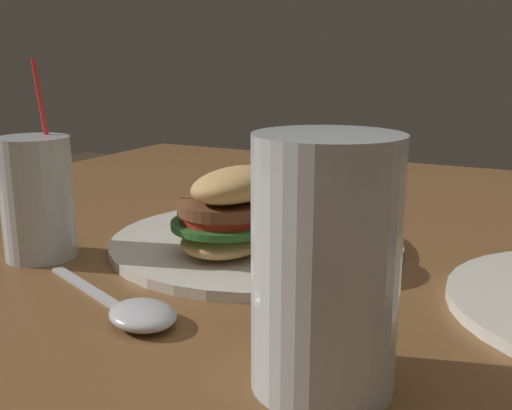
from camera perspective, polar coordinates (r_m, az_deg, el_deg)
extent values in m
cube|color=brown|center=(0.53, 6.95, -10.28)|extent=(1.43, 1.37, 0.03)
cylinder|color=brown|center=(1.46, -7.75, -9.16)|extent=(0.06, 0.06, 0.67)
cylinder|color=silver|center=(0.65, 0.00, -3.55)|extent=(0.31, 0.31, 0.01)
ellipsoid|color=tan|center=(0.60, -2.99, -3.34)|extent=(0.11, 0.09, 0.03)
cylinder|color=#2D6628|center=(0.60, -3.01, -1.79)|extent=(0.11, 0.11, 0.01)
cylinder|color=red|center=(0.59, -3.02, -1.09)|extent=(0.09, 0.09, 0.01)
cylinder|color=brown|center=(0.59, -3.03, -0.16)|extent=(0.10, 0.10, 0.01)
ellipsoid|color=tan|center=(0.58, -1.94, 1.96)|extent=(0.11, 0.09, 0.05)
cube|color=gold|center=(0.74, 2.15, -0.42)|extent=(0.05, 0.06, 0.03)
cube|color=gold|center=(0.72, 1.29, 0.42)|extent=(0.05, 0.05, 0.01)
cube|color=gold|center=(0.73, 3.42, 0.48)|extent=(0.01, 0.06, 0.02)
cube|color=gold|center=(0.71, 1.90, -0.50)|extent=(0.04, 0.07, 0.01)
cube|color=gold|center=(0.75, 0.48, -0.33)|extent=(0.06, 0.08, 0.02)
cube|color=gold|center=(0.65, -0.02, -2.45)|extent=(0.09, 0.01, 0.02)
cube|color=gold|center=(0.72, 3.48, -0.40)|extent=(0.04, 0.05, 0.02)
cube|color=gold|center=(0.70, 3.98, -1.08)|extent=(0.02, 0.06, 0.01)
cube|color=gold|center=(0.69, 1.18, 0.25)|extent=(0.03, 0.08, 0.01)
cube|color=gold|center=(0.72, 1.60, -0.05)|extent=(0.09, 0.03, 0.01)
cube|color=gold|center=(0.68, 2.35, -1.80)|extent=(0.08, 0.03, 0.02)
cube|color=gold|center=(0.69, -1.94, -1.59)|extent=(0.06, 0.04, 0.02)
cube|color=gold|center=(0.72, 0.56, -0.63)|extent=(0.04, 0.05, 0.03)
cube|color=gold|center=(0.72, -0.60, -0.46)|extent=(0.07, 0.06, 0.03)
cube|color=gold|center=(0.66, 1.64, -2.39)|extent=(0.07, 0.01, 0.01)
cube|color=gold|center=(0.68, -0.87, -1.94)|extent=(0.06, 0.05, 0.03)
cube|color=gold|center=(0.68, 1.84, -1.45)|extent=(0.06, 0.04, 0.01)
cube|color=gold|center=(0.73, 3.22, -0.31)|extent=(0.06, 0.06, 0.03)
cylinder|color=silver|center=(0.37, 6.60, -5.66)|extent=(0.09, 0.09, 0.16)
cylinder|color=#C67F23|center=(0.37, 6.53, -7.80)|extent=(0.08, 0.08, 0.13)
cylinder|color=silver|center=(0.65, -20.10, 0.63)|extent=(0.07, 0.07, 0.12)
cylinder|color=yellow|center=(0.65, -20.04, -0.10)|extent=(0.06, 0.06, 0.11)
cylinder|color=red|center=(0.65, -19.01, 4.24)|extent=(0.01, 0.03, 0.20)
ellipsoid|color=silver|center=(0.48, -10.74, -10.25)|extent=(0.07, 0.07, 0.02)
cube|color=silver|center=(0.56, -15.62, -7.72)|extent=(0.06, 0.13, 0.00)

